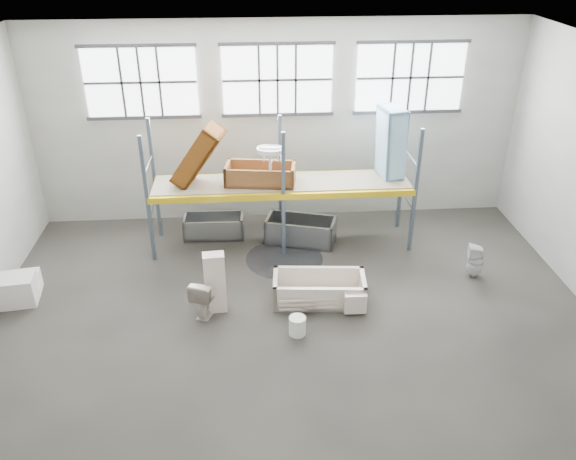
{
  "coord_description": "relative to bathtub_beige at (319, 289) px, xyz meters",
  "views": [
    {
      "loc": [
        -0.75,
        -8.8,
        6.97
      ],
      "look_at": [
        0.0,
        1.5,
        1.4
      ],
      "focal_mm": 36.09,
      "sensor_mm": 36.0,
      "label": 1
    }
  ],
  "objects": [
    {
      "name": "floor",
      "position": [
        -0.6,
        -1.0,
        -0.33
      ],
      "size": [
        12.0,
        10.0,
        0.1
      ],
      "primitive_type": "cube",
      "color": "#4D4942",
      "rests_on": "ground"
    },
    {
      "name": "ceiling",
      "position": [
        -0.6,
        -1.0,
        4.77
      ],
      "size": [
        12.0,
        10.0,
        0.1
      ],
      "primitive_type": "cube",
      "color": "silver",
      "rests_on": "ground"
    },
    {
      "name": "wall_back",
      "position": [
        -0.6,
        4.05,
        2.22
      ],
      "size": [
        12.0,
        0.1,
        5.0
      ],
      "primitive_type": "cube",
      "color": "#9C9C91",
      "rests_on": "ground"
    },
    {
      "name": "wall_front",
      "position": [
        -0.6,
        -6.05,
        2.22
      ],
      "size": [
        12.0,
        0.1,
        5.0
      ],
      "primitive_type": "cube",
      "color": "#B9B8AB",
      "rests_on": "ground"
    },
    {
      "name": "window_left",
      "position": [
        -3.8,
        3.94,
        3.32
      ],
      "size": [
        2.6,
        0.04,
        1.6
      ],
      "primitive_type": "cube",
      "color": "white",
      "rests_on": "wall_back"
    },
    {
      "name": "window_mid",
      "position": [
        -0.6,
        3.94,
        3.32
      ],
      "size": [
        2.6,
        0.04,
        1.6
      ],
      "primitive_type": "cube",
      "color": "white",
      "rests_on": "wall_back"
    },
    {
      "name": "window_right",
      "position": [
        2.6,
        3.94,
        3.32
      ],
      "size": [
        2.6,
        0.04,
        1.6
      ],
      "primitive_type": "cube",
      "color": "white",
      "rests_on": "wall_back"
    },
    {
      "name": "rack_upright_la",
      "position": [
        -3.6,
        1.9,
        1.22
      ],
      "size": [
        0.08,
        0.08,
        3.0
      ],
      "primitive_type": "cube",
      "color": "slate",
      "rests_on": "floor"
    },
    {
      "name": "rack_upright_lb",
      "position": [
        -3.6,
        3.1,
        1.22
      ],
      "size": [
        0.08,
        0.08,
        3.0
      ],
      "primitive_type": "cube",
      "color": "slate",
      "rests_on": "floor"
    },
    {
      "name": "rack_upright_ma",
      "position": [
        -0.6,
        1.9,
        1.22
      ],
      "size": [
        0.08,
        0.08,
        3.0
      ],
      "primitive_type": "cube",
      "color": "slate",
      "rests_on": "floor"
    },
    {
      "name": "rack_upright_mb",
      "position": [
        -0.6,
        3.1,
        1.22
      ],
      "size": [
        0.08,
        0.08,
        3.0
      ],
      "primitive_type": "cube",
      "color": "slate",
      "rests_on": "floor"
    },
    {
      "name": "rack_upright_ra",
      "position": [
        2.4,
        1.9,
        1.22
      ],
      "size": [
        0.08,
        0.08,
        3.0
      ],
      "primitive_type": "cube",
      "color": "slate",
      "rests_on": "floor"
    },
    {
      "name": "rack_upright_rb",
      "position": [
        2.4,
        3.1,
        1.22
      ],
      "size": [
        0.08,
        0.08,
        3.0
      ],
      "primitive_type": "cube",
      "color": "slate",
      "rests_on": "floor"
    },
    {
      "name": "rack_beam_front",
      "position": [
        -0.6,
        1.9,
        1.22
      ],
      "size": [
        6.0,
        0.1,
        0.14
      ],
      "primitive_type": "cube",
      "color": "yellow",
      "rests_on": "floor"
    },
    {
      "name": "rack_beam_back",
      "position": [
        -0.6,
        3.1,
        1.22
      ],
      "size": [
        6.0,
        0.1,
        0.14
      ],
      "primitive_type": "cube",
      "color": "yellow",
      "rests_on": "floor"
    },
    {
      "name": "shelf_deck",
      "position": [
        -0.6,
        2.5,
        1.3
      ],
      "size": [
        5.9,
        1.1,
        0.03
      ],
      "primitive_type": "cube",
      "color": "gray",
      "rests_on": "floor"
    },
    {
      "name": "wet_patch",
      "position": [
        -0.6,
        1.7,
        -0.27
      ],
      "size": [
        1.8,
        1.8,
        0.0
      ],
      "primitive_type": "cylinder",
      "color": "black",
      "rests_on": "floor"
    },
    {
      "name": "bathtub_beige",
      "position": [
        0.0,
        0.0,
        0.0
      ],
      "size": [
        1.94,
        1.04,
        0.55
      ],
      "primitive_type": null,
      "rotation": [
        0.0,
        0.0,
        -0.08
      ],
      "color": "beige",
      "rests_on": "floor"
    },
    {
      "name": "cistern_spare",
      "position": [
        0.65,
        -0.54,
        0.0
      ],
      "size": [
        0.44,
        0.22,
        0.42
      ],
      "primitive_type": "cube",
      "rotation": [
        0.0,
        0.0,
        -0.03
      ],
      "color": "beige",
      "rests_on": "bathtub_beige"
    },
    {
      "name": "sink_in_tub",
      "position": [
        -0.27,
        -0.39,
        -0.12
      ],
      "size": [
        0.44,
        0.44,
        0.15
      ],
      "primitive_type": "imported",
      "rotation": [
        0.0,
        0.0,
        0.01
      ],
      "color": "#C2ACA6",
      "rests_on": "bathtub_beige"
    },
    {
      "name": "toilet_beige",
      "position": [
        -2.27,
        -0.24,
        0.13
      ],
      "size": [
        0.7,
        0.9,
        0.8
      ],
      "primitive_type": "imported",
      "rotation": [
        0.0,
        0.0,
        2.78
      ],
      "color": "beige",
      "rests_on": "floor"
    },
    {
      "name": "cistern_tall",
      "position": [
        -2.09,
        -0.18,
        0.37
      ],
      "size": [
        0.44,
        0.31,
        1.29
      ],
      "primitive_type": "cube",
      "rotation": [
        0.0,
        0.0,
        0.09
      ],
      "color": "beige",
      "rests_on": "floor"
    },
    {
      "name": "toilet_white",
      "position": [
        3.51,
        0.65,
        0.11
      ],
      "size": [
        0.42,
        0.42,
        0.77
      ],
      "primitive_type": "imported",
      "rotation": [
        0.0,
        0.0,
        -1.8
      ],
      "color": "silver",
      "rests_on": "floor"
    },
    {
      "name": "steel_tub_left",
      "position": [
        -2.26,
        2.94,
        -0.01
      ],
      "size": [
        1.47,
        0.71,
        0.53
      ],
      "primitive_type": null,
      "rotation": [
        0.0,
        0.0,
        -0.02
      ],
      "color": "#A8ABAF",
      "rests_on": "floor"
    },
    {
      "name": "steel_tub_right",
      "position": [
        -0.15,
        2.5,
        0.03
      ],
      "size": [
        1.8,
        1.21,
        0.6
      ],
      "primitive_type": null,
      "rotation": [
        0.0,
        0.0,
        -0.29
      ],
      "color": "#9CA0A4",
      "rests_on": "floor"
    },
    {
      "name": "rust_tub_flat",
      "position": [
        -1.09,
        2.46,
        1.54
      ],
      "size": [
        1.67,
        0.96,
        0.44
      ],
      "primitive_type": null,
      "rotation": [
        0.0,
        0.0,
        -0.14
      ],
      "color": "brown",
      "rests_on": "shelf_deck"
    },
    {
      "name": "rust_tub_tilted",
      "position": [
        -2.47,
        2.47,
        2.02
      ],
      "size": [
        1.36,
        0.98,
        1.5
      ],
      "primitive_type": null,
      "rotation": [
        0.0,
        -0.96,
        -0.24
      ],
      "color": "brown",
      "rests_on": "shelf_deck"
    },
    {
      "name": "sink_on_shelf",
      "position": [
        -0.88,
        2.12,
        1.82
      ],
      "size": [
        0.64,
        0.53,
        0.52
      ],
      "primitive_type": "imported",
      "rotation": [
        0.0,
        0.0,
        -0.13
      ],
      "color": "white",
      "rests_on": "rust_tub_flat"
    },
    {
      "name": "blue_tub_upright",
      "position": [
        1.94,
        2.72,
        2.12
      ],
      "size": [
        0.64,
        0.85,
        1.68
      ],
      "primitive_type": null,
      "rotation": [
        0.0,
        1.54,
        0.15
      ],
      "color": "#8FC3E2",
      "rests_on": "shelf_deck"
    },
    {
      "name": "bucket",
      "position": [
        -0.54,
        -1.08,
        -0.09
      ],
      "size": [
        0.37,
        0.37,
        0.38
      ],
      "primitive_type": "cylinder",
      "rotation": [
        0.0,
        0.0,
        -0.16
      ],
      "color": "white",
      "rests_on": "floor"
    },
    {
      "name": "carton_near",
      "position": [
        -6.13,
        0.38,
        0.03
      ],
      "size": [
        0.77,
        0.69,
        0.6
      ],
      "primitive_type": "cube",
      "rotation": [
        0.0,
        0.0,
        0.13
      ],
      "color": "silver",
      "rests_on": "floor"
    },
    {
      "name": "carton_far",
      "position": [
        -6.09,
        0.7,
        -0.05
      ],
      "size": [
        0.61,
        0.61,
        0.45
      ],
      "primitive_type": "cube",
      "rotation": [
        0.0,
        0.0,
        0.15
      ],
      "color": "white",
      "rests_on": "floor"
    }
  ]
}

